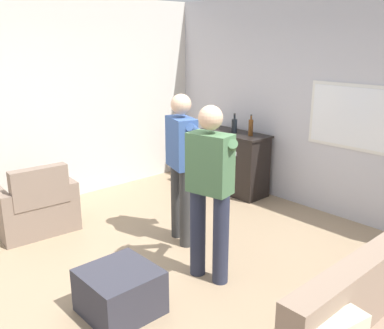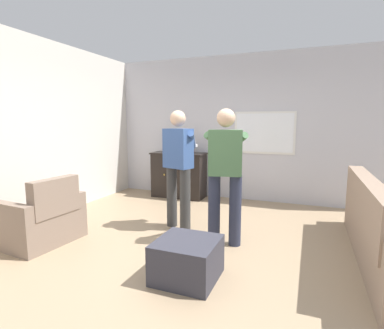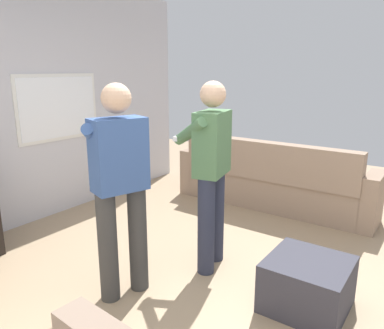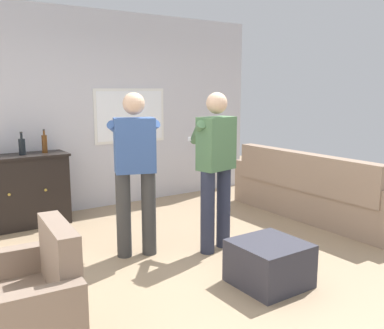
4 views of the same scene
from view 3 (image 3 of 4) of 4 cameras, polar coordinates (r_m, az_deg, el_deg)
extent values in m
plane|color=#9E8466|center=(3.24, 4.48, -18.84)|extent=(10.40, 10.40, 0.00)
cube|color=silver|center=(4.67, -24.78, 8.48)|extent=(5.20, 0.12, 2.80)
cube|color=silver|center=(4.87, -19.68, 8.19)|extent=(1.13, 0.02, 0.80)
cube|color=white|center=(4.86, -19.64, 8.19)|extent=(1.05, 0.03, 0.72)
cube|color=gray|center=(5.06, 12.00, -3.97)|extent=(0.55, 2.27, 0.42)
cube|color=gray|center=(4.75, 11.29, 0.54)|extent=(0.18, 2.27, 0.48)
cube|color=gray|center=(5.58, 0.58, -0.73)|extent=(0.55, 0.18, 0.64)
cube|color=gray|center=(4.72, 25.75, -5.07)|extent=(0.55, 0.18, 0.64)
cube|color=#386BB7|center=(5.28, 3.08, 1.50)|extent=(0.18, 0.41, 0.36)
cube|color=beige|center=(4.62, 21.95, -1.41)|extent=(0.21, 0.42, 0.36)
cube|color=#33333D|center=(3.10, 17.16, -17.01)|extent=(0.59, 0.59, 0.39)
cylinder|color=#383838|center=(3.02, -12.69, -12.25)|extent=(0.15, 0.15, 0.88)
cylinder|color=#383838|center=(3.11, -8.24, -11.14)|extent=(0.15, 0.15, 0.88)
cube|color=#385693|center=(2.83, -11.07, 1.46)|extent=(0.45, 0.34, 0.55)
sphere|color=#D8AD8C|center=(2.77, -11.49, 9.87)|extent=(0.22, 0.22, 0.22)
cylinder|color=#385693|center=(2.90, -14.59, 3.82)|extent=(0.41, 0.33, 0.29)
cylinder|color=#385693|center=(3.00, -10.51, 4.35)|extent=(0.21, 0.44, 0.29)
cube|color=white|center=(3.11, -13.64, 2.95)|extent=(0.15, 0.09, 0.04)
cylinder|color=#282D42|center=(3.31, 2.16, -9.39)|extent=(0.15, 0.15, 0.88)
cylinder|color=#282D42|center=(3.54, 3.68, -7.82)|extent=(0.15, 0.15, 0.88)
cube|color=#4C754C|center=(3.21, 3.11, 3.25)|extent=(0.44, 0.30, 0.55)
sphere|color=#D8AD8C|center=(3.16, 3.21, 10.65)|extent=(0.22, 0.22, 0.22)
cylinder|color=#4C754C|center=(3.15, -0.33, 5.07)|extent=(0.26, 0.44, 0.29)
cylinder|color=#4C754C|center=(3.36, 1.23, 5.65)|extent=(0.38, 0.36, 0.29)
cube|color=white|center=(3.33, -2.08, 4.09)|extent=(0.16, 0.07, 0.04)
camera|label=1|loc=(5.39, 46.92, 14.89)|focal=40.00mm
camera|label=2|loc=(4.06, 61.70, 3.29)|focal=28.00mm
camera|label=4|loc=(1.84, 123.87, -10.03)|focal=40.00mm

